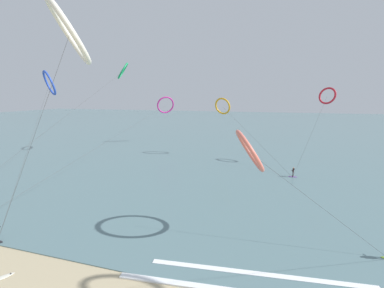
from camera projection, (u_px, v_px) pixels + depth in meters
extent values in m
cube|color=slate|center=(241.00, 125.00, 113.11)|extent=(400.00, 200.00, 0.08)
ellipsoid|color=purple|center=(293.00, 177.00, 41.23)|extent=(1.40, 0.40, 0.06)
cylinder|color=black|center=(293.00, 174.00, 41.03)|extent=(0.12, 0.12, 0.80)
cylinder|color=black|center=(293.00, 174.00, 41.27)|extent=(0.12, 0.12, 0.80)
cube|color=black|center=(293.00, 170.00, 41.01)|extent=(0.27, 0.36, 0.62)
sphere|color=tan|center=(293.00, 168.00, 40.93)|extent=(0.22, 0.22, 0.22)
cylinder|color=black|center=(293.00, 170.00, 40.93)|extent=(0.51, 0.21, 0.39)
cylinder|color=black|center=(293.00, 169.00, 41.30)|extent=(0.51, 0.21, 0.39)
torus|color=red|center=(327.00, 96.00, 47.25)|extent=(3.23, 2.94, 3.33)
cylinder|color=#3F3F3F|center=(311.00, 134.00, 44.27)|extent=(6.51, 10.99, 13.39)
torus|color=orange|center=(223.00, 106.00, 55.07)|extent=(4.15, 2.80, 3.85)
cylinder|color=#3F3F3F|center=(253.00, 137.00, 48.18)|extent=(14.20, 13.00, 11.09)
torus|color=#199351|center=(123.00, 71.00, 57.54)|extent=(4.58, 5.18, 3.90)
cylinder|color=#3F3F3F|center=(62.00, 119.00, 42.16)|extent=(2.57, 37.30, 19.16)
torus|color=silver|center=(69.00, 32.00, 19.28)|extent=(5.90, 6.24, 4.96)
cylinder|color=#3F3F3F|center=(30.00, 148.00, 21.14)|extent=(8.38, 2.27, 18.27)
torus|color=#2647B7|center=(49.00, 83.00, 44.20)|extent=(4.82, 4.06, 4.51)
cylinder|color=#3F3F3F|center=(32.00, 138.00, 33.60)|extent=(13.95, 21.87, 15.66)
torus|color=#EA7260|center=(250.00, 151.00, 22.95)|extent=(3.93, 5.20, 4.09)
cylinder|color=#3F3F3F|center=(316.00, 203.00, 21.76)|extent=(11.98, 0.97, 8.31)
torus|color=#CC288E|center=(166.00, 105.00, 69.95)|extent=(5.15, 4.64, 4.90)
cylinder|color=#3F3F3F|center=(113.00, 138.00, 48.09)|extent=(2.93, 49.41, 10.77)
cone|color=black|center=(11.00, 273.00, 18.78)|extent=(0.14, 0.14, 0.12)
cube|color=white|center=(204.00, 287.00, 17.52)|extent=(12.78, 1.64, 0.12)
cube|color=white|center=(258.00, 274.00, 18.77)|extent=(16.87, 2.15, 0.12)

